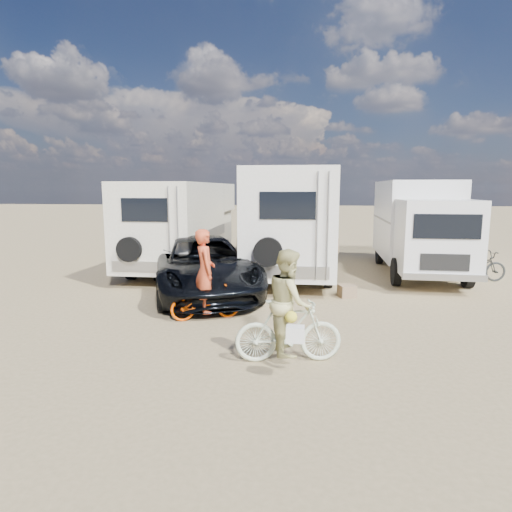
# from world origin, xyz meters

# --- Properties ---
(ground) EXTENTS (140.00, 140.00, 0.00)m
(ground) POSITION_xyz_m (0.00, 0.00, 0.00)
(ground) COLOR #9C855D
(ground) RESTS_ON ground
(rv_main) EXTENTS (2.83, 8.44, 3.62)m
(rv_main) POSITION_xyz_m (-0.45, 6.74, 1.81)
(rv_main) COLOR white
(rv_main) RESTS_ON ground
(rv_left) EXTENTS (2.54, 7.75, 3.22)m
(rv_left) POSITION_xyz_m (-4.55, 7.00, 1.61)
(rv_left) COLOR silver
(rv_left) RESTS_ON ground
(box_truck) EXTENTS (2.56, 6.76, 3.29)m
(box_truck) POSITION_xyz_m (4.05, 6.75, 1.65)
(box_truck) COLOR silver
(box_truck) RESTS_ON ground
(dark_suv) EXTENTS (4.70, 6.48, 1.64)m
(dark_suv) POSITION_xyz_m (-2.84, 3.04, 0.82)
(dark_suv) COLOR black
(dark_suv) RESTS_ON ground
(bike_man) EXTENTS (1.71, 1.16, 0.85)m
(bike_man) POSITION_xyz_m (-2.16, 0.58, 0.42)
(bike_man) COLOR #E04300
(bike_man) RESTS_ON ground
(bike_woman) EXTENTS (1.93, 0.84, 1.12)m
(bike_woman) POSITION_xyz_m (-0.14, -1.69, 0.56)
(bike_woman) COLOR beige
(bike_woman) RESTS_ON ground
(rider_man) EXTENTS (0.71, 0.83, 1.93)m
(rider_man) POSITION_xyz_m (-2.16, 0.58, 0.97)
(rider_man) COLOR #CE4927
(rider_man) RESTS_ON ground
(rider_woman) EXTENTS (0.83, 0.99, 1.82)m
(rider_woman) POSITION_xyz_m (-0.14, -1.69, 0.91)
(rider_woman) COLOR tan
(rider_woman) RESTS_ON ground
(bike_parked) EXTENTS (1.97, 0.83, 1.01)m
(bike_parked) POSITION_xyz_m (5.63, 5.73, 0.51)
(bike_parked) COLOR black
(bike_parked) RESTS_ON ground
(cooler) EXTENTS (0.60, 0.51, 0.41)m
(cooler) POSITION_xyz_m (-2.88, 3.78, 0.21)
(cooler) COLOR #1F518D
(cooler) RESTS_ON ground
(crate) EXTENTS (0.54, 0.54, 0.35)m
(crate) POSITION_xyz_m (1.28, 3.09, 0.17)
(crate) COLOR #7E6448
(crate) RESTS_ON ground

